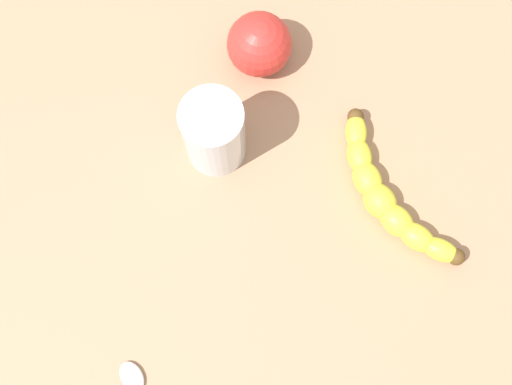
% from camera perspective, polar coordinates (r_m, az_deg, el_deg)
% --- Properties ---
extents(wooden_tabletop, '(1.20, 1.20, 0.03)m').
position_cam_1_polar(wooden_tabletop, '(0.82, 1.51, -5.47)').
color(wooden_tabletop, '#A0795B').
rests_on(wooden_tabletop, ground).
extents(banana, '(0.22, 0.07, 0.04)m').
position_cam_1_polar(banana, '(0.82, 10.78, -0.31)').
color(banana, yellow).
rests_on(banana, wooden_tabletop).
extents(smoothie_glass, '(0.07, 0.07, 0.11)m').
position_cam_1_polar(smoothie_glass, '(0.79, -3.49, 4.87)').
color(smoothie_glass, silver).
rests_on(smoothie_glass, wooden_tabletop).
extents(apple_fruit, '(0.08, 0.08, 0.08)m').
position_cam_1_polar(apple_fruit, '(0.85, 0.27, 12.15)').
color(apple_fruit, red).
rests_on(apple_fruit, wooden_tabletop).
extents(teaspoon, '(0.11, 0.03, 0.01)m').
position_cam_1_polar(teaspoon, '(0.80, -9.98, -15.19)').
color(teaspoon, silver).
rests_on(teaspoon, wooden_tabletop).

